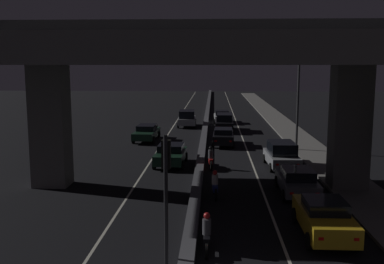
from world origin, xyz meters
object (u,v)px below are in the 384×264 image
at_px(car_dark_green_lead_oncoming, 171,154).
at_px(motorcycle_blue_filtering_mid, 215,186).
at_px(car_white_sixth, 222,116).
at_px(street_lamp, 293,90).
at_px(car_grey_second, 297,181).
at_px(car_dark_green_second_oncoming, 147,132).
at_px(car_black_fourth, 223,136).
at_px(car_silver_third_oncoming, 187,118).
at_px(car_taxi_yellow_lead, 324,217).
at_px(car_black_fifth, 224,122).
at_px(motorcycle_black_filtering_near, 207,235).
at_px(traffic_light_left_of_median, 166,178).
at_px(car_silver_third, 282,154).
at_px(motorcycle_red_filtering_far, 211,159).
at_px(pedestrian_on_sidewalk, 361,172).

bearing_deg(car_dark_green_lead_oncoming, motorcycle_blue_filtering_mid, 24.12).
height_order(car_white_sixth, car_dark_green_lead_oncoming, car_white_sixth).
xyz_separation_m(street_lamp, car_grey_second, (-1.73, -11.90, -4.05)).
xyz_separation_m(car_dark_green_lead_oncoming, car_dark_green_second_oncoming, (-3.08, 9.63, 0.00)).
distance_m(car_black_fourth, car_silver_third_oncoming, 11.67).
xyz_separation_m(car_taxi_yellow_lead, car_black_fourth, (-3.59, 20.03, -0.04)).
distance_m(car_taxi_yellow_lead, car_black_fifth, 28.31).
bearing_deg(car_dark_green_second_oncoming, car_black_fourth, 76.09).
bearing_deg(motorcycle_black_filtering_near, car_taxi_yellow_lead, -70.45).
distance_m(car_taxi_yellow_lead, car_black_fourth, 20.35).
xyz_separation_m(car_white_sixth, motorcycle_black_filtering_near, (-1.17, -36.22, -0.11)).
height_order(traffic_light_left_of_median, motorcycle_black_filtering_near, traffic_light_left_of_median).
bearing_deg(car_silver_third_oncoming, car_dark_green_second_oncoming, -20.71).
xyz_separation_m(car_black_fifth, motorcycle_blue_filtering_mid, (-1.01, -23.11, -0.29)).
bearing_deg(car_silver_third, motorcycle_blue_filtering_mid, 145.44).
bearing_deg(car_silver_third, motorcycle_red_filtering_far, 95.04).
distance_m(traffic_light_left_of_median, car_black_fourth, 23.38).
xyz_separation_m(traffic_light_left_of_median, motorcycle_black_filtering_near, (1.32, 1.40, -2.49)).
height_order(car_grey_second, car_white_sixth, car_white_sixth).
distance_m(car_white_sixth, pedestrian_on_sidewalk, 28.23).
xyz_separation_m(car_taxi_yellow_lead, car_silver_third, (0.10, 12.00, 0.09)).
xyz_separation_m(car_grey_second, car_dark_green_second_oncoming, (-10.37, 16.24, 0.00)).
height_order(car_white_sixth, car_dark_green_second_oncoming, car_white_sixth).
distance_m(car_black_fourth, motorcycle_red_filtering_far, 8.69).
relative_size(car_grey_second, motorcycle_black_filtering_near, 2.26).
height_order(street_lamp, car_grey_second, street_lamp).
distance_m(car_dark_green_second_oncoming, motorcycle_red_filtering_far, 12.06).
bearing_deg(car_silver_third, car_dark_green_second_oncoming, 44.14).
height_order(car_black_fourth, car_dark_green_second_oncoming, car_black_fourth).
height_order(car_dark_green_lead_oncoming, motorcycle_black_filtering_near, motorcycle_black_filtering_near).
distance_m(traffic_light_left_of_median, car_dark_green_lead_oncoming, 15.69).
bearing_deg(car_black_fourth, pedestrian_on_sidewalk, -148.71).
height_order(car_dark_green_second_oncoming, motorcycle_red_filtering_far, motorcycle_red_filtering_far).
bearing_deg(car_grey_second, traffic_light_left_of_median, 146.40).
bearing_deg(motorcycle_blue_filtering_mid, traffic_light_left_of_median, 164.09).
bearing_deg(motorcycle_blue_filtering_mid, car_silver_third_oncoming, 2.06).
relative_size(car_dark_green_second_oncoming, motorcycle_blue_filtering_mid, 2.51).
distance_m(car_white_sixth, motorcycle_blue_filtering_mid, 29.53).
bearing_deg(motorcycle_red_filtering_far, motorcycle_blue_filtering_mid, 178.55).
bearing_deg(car_white_sixth, motorcycle_red_filtering_far, 175.25).
bearing_deg(car_grey_second, car_dark_green_second_oncoming, 32.87).
xyz_separation_m(street_lamp, motorcycle_red_filtering_far, (-6.30, -6.24, -4.16)).
distance_m(street_lamp, car_black_fifth, 12.25).
bearing_deg(car_grey_second, car_black_fifth, 8.71).
distance_m(car_black_fifth, motorcycle_red_filtering_far, 16.76).
relative_size(car_white_sixth, motorcycle_blue_filtering_mid, 2.14).
relative_size(motorcycle_black_filtering_near, motorcycle_red_filtering_far, 0.94).
distance_m(street_lamp, car_taxi_yellow_lead, 18.17).
xyz_separation_m(car_white_sixth, car_dark_green_lead_oncoming, (-3.83, -22.17, 0.00)).
height_order(car_silver_third, car_black_fifth, car_black_fifth).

